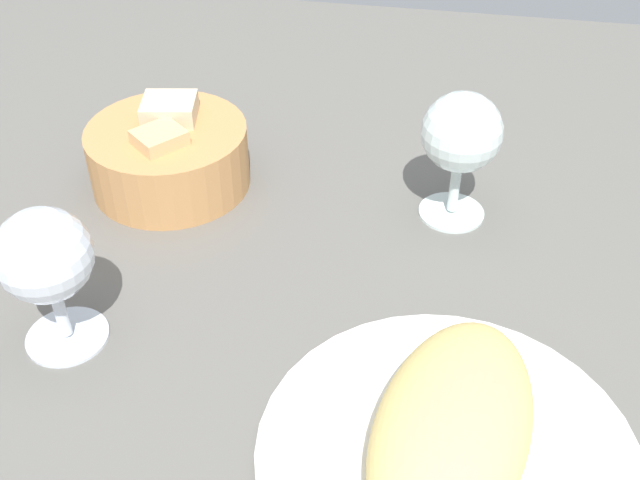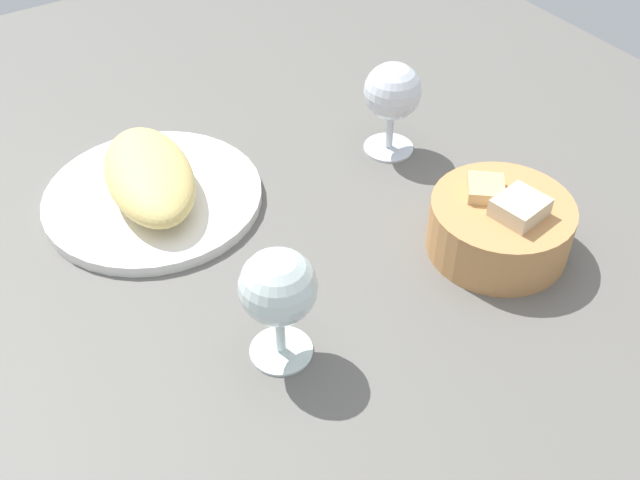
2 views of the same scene
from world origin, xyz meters
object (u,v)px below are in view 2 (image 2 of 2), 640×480
(plate, at_px, (153,197))
(wine_glass_far, at_px, (392,95))
(wine_glass_near, at_px, (278,291))
(bread_basket, at_px, (500,225))

(plate, height_order, wine_glass_far, wine_glass_far)
(wine_glass_near, height_order, wine_glass_far, wine_glass_near)
(plate, distance_m, wine_glass_near, 0.30)
(plate, relative_size, wine_glass_near, 2.05)
(bread_basket, xyz_separation_m, wine_glass_far, (-0.23, 0.01, 0.05))
(bread_basket, height_order, wine_glass_far, wine_glass_far)
(plate, bearing_deg, wine_glass_near, 2.06)
(wine_glass_near, bearing_deg, wine_glass_far, 126.61)
(wine_glass_far, bearing_deg, wine_glass_near, -53.39)
(bread_basket, distance_m, wine_glass_far, 0.23)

